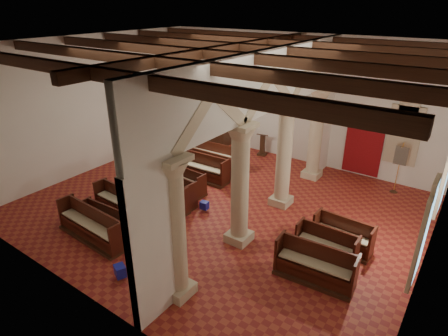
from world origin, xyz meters
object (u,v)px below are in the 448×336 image
processional_banner (397,175)px  nave_pew_0 (92,229)px  lectern (262,146)px  aisle_pew_0 (314,269)px  pipe_organ (213,119)px

processional_banner → nave_pew_0: size_ratio=0.74×
lectern → aisle_pew_0: bearing=-60.6°
lectern → processional_banner: size_ratio=0.55×
pipe_organ → nave_pew_0: bearing=-76.9°
processional_banner → aisle_pew_0: processional_banner is taller
pipe_organ → aisle_pew_0: (9.08, -7.38, -0.99)m
processional_banner → pipe_organ: bearing=175.7°
processional_banner → lectern: bearing=174.7°
nave_pew_0 → processional_banner: bearing=54.3°
nave_pew_0 → lectern: bearing=87.5°
nave_pew_0 → aisle_pew_0: (6.83, 2.35, 0.01)m
lectern → processional_banner: (6.52, -0.39, 0.27)m
lectern → nave_pew_0: size_ratio=0.41×
pipe_organ → aisle_pew_0: bearing=-39.1°
pipe_organ → processional_banner: 9.72m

